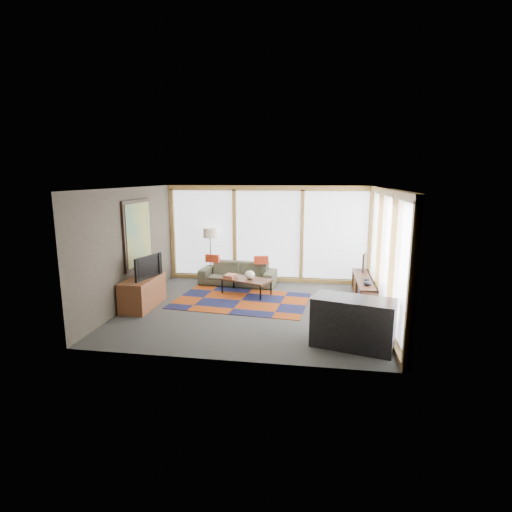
% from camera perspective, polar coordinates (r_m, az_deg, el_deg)
% --- Properties ---
extents(ground, '(5.50, 5.50, 0.00)m').
position_cam_1_polar(ground, '(8.75, -0.41, -7.59)').
color(ground, '#2E2E2C').
rests_on(ground, ground).
extents(room_envelope, '(5.52, 5.02, 2.62)m').
position_cam_1_polar(room_envelope, '(8.87, 3.32, 2.90)').
color(room_envelope, '#3A332A').
rests_on(room_envelope, ground).
extents(rug, '(3.18, 2.20, 0.01)m').
position_cam_1_polar(rug, '(9.30, -2.14, -6.39)').
color(rug, maroon).
rests_on(rug, ground).
extents(sofa, '(2.06, 0.95, 0.58)m').
position_cam_1_polar(sofa, '(10.64, -2.59, -2.53)').
color(sofa, '#373A2A').
rests_on(sofa, ground).
extents(pillow_left, '(0.39, 0.17, 0.21)m').
position_cam_1_polar(pillow_left, '(10.69, -6.25, -0.34)').
color(pillow_left, '#B73318').
rests_on(pillow_left, sofa).
extents(pillow_right, '(0.39, 0.20, 0.21)m').
position_cam_1_polar(pillow_right, '(10.44, 0.75, -0.56)').
color(pillow_right, '#B73318').
rests_on(pillow_right, sofa).
extents(floor_lamp, '(0.37, 0.37, 1.47)m').
position_cam_1_polar(floor_lamp, '(10.96, -6.51, 0.18)').
color(floor_lamp, black).
rests_on(floor_lamp, ground).
extents(coffee_table, '(1.30, 0.98, 0.39)m').
position_cam_1_polar(coffee_table, '(9.76, -1.37, -4.38)').
color(coffee_table, '#372412').
rests_on(coffee_table, ground).
extents(book_stack, '(0.30, 0.35, 0.10)m').
position_cam_1_polar(book_stack, '(9.74, -3.72, -2.93)').
color(book_stack, brown).
rests_on(book_stack, coffee_table).
extents(vase, '(0.27, 0.27, 0.21)m').
position_cam_1_polar(vase, '(9.66, -0.89, -2.71)').
color(vase, silver).
rests_on(vase, coffee_table).
extents(bookshelf, '(0.38, 2.08, 0.52)m').
position_cam_1_polar(bookshelf, '(9.60, 15.13, -4.65)').
color(bookshelf, '#372412').
rests_on(bookshelf, ground).
extents(bowl_a, '(0.20, 0.20, 0.10)m').
position_cam_1_polar(bowl_a, '(8.97, 15.68, -3.76)').
color(bowl_a, black).
rests_on(bowl_a, bookshelf).
extents(bowl_b, '(0.17, 0.17, 0.08)m').
position_cam_1_polar(bowl_b, '(9.30, 15.58, -3.27)').
color(bowl_b, black).
rests_on(bowl_b, bookshelf).
extents(shelf_picture, '(0.12, 0.34, 0.45)m').
position_cam_1_polar(shelf_picture, '(10.20, 15.17, -0.92)').
color(shelf_picture, black).
rests_on(shelf_picture, bookshelf).
extents(tv_console, '(0.55, 1.32, 0.66)m').
position_cam_1_polar(tv_console, '(9.16, -15.83, -5.00)').
color(tv_console, brown).
rests_on(tv_console, ground).
extents(television, '(0.33, 0.87, 0.50)m').
position_cam_1_polar(television, '(8.98, -15.53, -1.47)').
color(television, black).
rests_on(television, tv_console).
extents(bar_counter, '(1.45, 0.95, 0.85)m').
position_cam_1_polar(bar_counter, '(6.97, 13.68, -9.25)').
color(bar_counter, black).
rests_on(bar_counter, ground).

